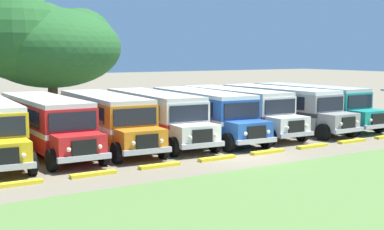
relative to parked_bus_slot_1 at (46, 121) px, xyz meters
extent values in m
plane|color=#84755B|center=(7.84, -6.63, -1.58)|extent=(220.00, 220.00, 0.00)
cube|color=olive|center=(7.84, -13.49, -1.58)|extent=(80.00, 9.15, 0.01)
cube|color=black|center=(-1.74, 0.30, 0.47)|extent=(0.56, 7.99, 0.80)
cube|color=yellow|center=(-3.37, -5.21, -0.56)|extent=(2.29, 1.54, 1.05)
cube|color=black|center=(-3.42, -5.95, -0.53)|extent=(1.10, 0.17, 0.70)
cube|color=#B7B7BC|center=(-3.42, -5.99, -0.96)|extent=(2.41, 0.36, 0.24)
sphere|color=#EAE5C6|center=(-2.73, -6.04, -0.53)|extent=(0.20, 0.20, 0.20)
cylinder|color=black|center=(-2.17, -5.19, -1.08)|extent=(0.34, 1.02, 1.00)
cylinder|color=black|center=(-1.63, 2.99, -1.08)|extent=(0.34, 1.02, 1.00)
cube|color=red|center=(0.00, 0.31, -0.03)|extent=(2.61, 9.23, 2.10)
cube|color=white|center=(0.00, 0.31, -0.20)|extent=(2.64, 9.25, 0.24)
cube|color=black|center=(1.28, 0.59, 0.47)|extent=(0.14, 8.00, 0.80)
cube|color=black|center=(-1.26, 0.62, 0.47)|extent=(0.14, 8.00, 0.80)
cube|color=beige|center=(0.00, 0.31, 1.13)|extent=(2.53, 9.13, 0.22)
cube|color=red|center=(-0.06, -4.99, -0.56)|extent=(2.22, 1.43, 1.05)
cube|color=black|center=(-0.07, -5.73, -0.53)|extent=(1.10, 0.11, 0.70)
cube|color=#B7B7BC|center=(-0.07, -5.77, -0.96)|extent=(2.40, 0.23, 0.24)
cube|color=black|center=(-0.05, -4.32, 0.47)|extent=(2.20, 0.09, 0.84)
cube|color=white|center=(0.06, 4.93, -0.14)|extent=(0.90, 0.07, 1.30)
sphere|color=#EAE5C6|center=(0.63, -5.79, -0.53)|extent=(0.20, 0.20, 0.20)
sphere|color=#EAE5C6|center=(-0.77, -5.77, -0.53)|extent=(0.20, 0.20, 0.20)
cylinder|color=black|center=(1.14, -4.91, -1.08)|extent=(0.29, 1.00, 1.00)
cylinder|color=black|center=(-1.26, -4.88, -1.08)|extent=(0.29, 1.00, 1.00)
cylinder|color=black|center=(1.24, 3.29, -1.08)|extent=(0.29, 1.00, 1.00)
cylinder|color=black|center=(-1.16, 3.32, -1.08)|extent=(0.29, 1.00, 1.00)
cube|color=orange|center=(3.33, 0.27, -0.03)|extent=(3.08, 9.34, 2.10)
cube|color=white|center=(3.33, 0.27, -0.20)|extent=(3.11, 9.36, 0.24)
cube|color=black|center=(4.62, 0.49, 0.47)|extent=(0.55, 7.99, 0.80)
cube|color=black|center=(2.09, 0.65, 0.47)|extent=(0.55, 7.99, 0.80)
cube|color=beige|center=(3.33, 0.27, 1.13)|extent=(2.99, 9.24, 0.22)
cube|color=orange|center=(3.00, -5.02, -0.56)|extent=(2.28, 1.54, 1.05)
cube|color=black|center=(2.95, -5.76, -0.53)|extent=(1.10, 0.17, 0.70)
cube|color=#B7B7BC|center=(2.95, -5.80, -0.96)|extent=(2.41, 0.35, 0.24)
cube|color=black|center=(3.04, -4.35, 0.47)|extent=(2.20, 0.20, 0.84)
cube|color=white|center=(3.63, 4.88, -0.14)|extent=(0.90, 0.12, 1.30)
sphere|color=#EAE5C6|center=(3.64, -5.85, -0.53)|extent=(0.20, 0.20, 0.20)
sphere|color=#EAE5C6|center=(2.25, -5.76, -0.53)|extent=(0.20, 0.20, 0.20)
cylinder|color=black|center=(4.20, -5.00, -1.08)|extent=(0.34, 1.02, 1.00)
cylinder|color=black|center=(1.81, -4.84, -1.08)|extent=(0.34, 1.02, 1.00)
cylinder|color=black|center=(4.72, 3.19, -1.08)|extent=(0.34, 1.02, 1.00)
cylinder|color=black|center=(2.33, 3.34, -1.08)|extent=(0.34, 1.02, 1.00)
cube|color=silver|center=(6.40, 0.25, -0.03)|extent=(3.13, 9.35, 2.10)
cube|color=red|center=(6.40, 0.25, -0.20)|extent=(3.16, 9.37, 0.24)
cube|color=black|center=(7.69, 0.47, 0.47)|extent=(0.59, 7.98, 0.80)
cube|color=black|center=(5.15, 0.64, 0.47)|extent=(0.59, 7.98, 0.80)
cube|color=beige|center=(6.40, 0.25, 1.13)|extent=(3.05, 9.25, 0.22)
cube|color=silver|center=(6.03, -5.03, -0.56)|extent=(2.29, 1.55, 1.05)
cube|color=black|center=(5.98, -5.77, -0.53)|extent=(1.10, 0.18, 0.70)
cube|color=#B7B7BC|center=(5.98, -5.81, -0.96)|extent=(2.41, 0.37, 0.24)
cube|color=black|center=(6.08, -4.36, 0.47)|extent=(2.20, 0.21, 0.84)
cube|color=red|center=(6.72, 4.86, -0.14)|extent=(0.90, 0.12, 1.30)
sphere|color=#EAE5C6|center=(6.67, -5.87, -0.53)|extent=(0.20, 0.20, 0.20)
sphere|color=#EAE5C6|center=(5.28, -5.77, -0.53)|extent=(0.20, 0.20, 0.20)
cylinder|color=black|center=(7.23, -5.02, -1.08)|extent=(0.35, 1.02, 1.00)
cylinder|color=black|center=(4.84, -4.85, -1.08)|extent=(0.35, 1.02, 1.00)
cylinder|color=black|center=(7.80, 3.16, -1.08)|extent=(0.35, 1.02, 1.00)
cylinder|color=black|center=(5.41, 3.33, -1.08)|extent=(0.35, 1.02, 1.00)
cube|color=#23519E|center=(9.50, -0.17, -0.03)|extent=(3.23, 9.37, 2.10)
cube|color=silver|center=(9.50, -0.17, -0.20)|extent=(3.26, 9.39, 0.24)
cube|color=black|center=(10.79, 0.03, 0.47)|extent=(0.68, 7.98, 0.80)
cube|color=black|center=(8.26, 0.23, 0.47)|extent=(0.68, 7.98, 0.80)
cube|color=silver|center=(9.50, -0.17, 1.13)|extent=(3.14, 9.26, 0.22)
cube|color=#23519E|center=(9.08, -5.45, -0.56)|extent=(2.30, 1.57, 1.05)
cube|color=black|center=(9.02, -6.19, -0.53)|extent=(1.10, 0.19, 0.70)
cube|color=#B7B7BC|center=(9.02, -6.23, -0.96)|extent=(2.41, 0.39, 0.24)
cube|color=black|center=(9.13, -4.78, 0.47)|extent=(2.20, 0.24, 0.84)
cube|color=silver|center=(9.87, 4.44, -0.14)|extent=(0.90, 0.13, 1.30)
sphere|color=#EAE5C6|center=(9.71, -6.30, -0.53)|extent=(0.20, 0.20, 0.20)
sphere|color=#EAE5C6|center=(8.32, -6.18, -0.53)|extent=(0.20, 0.20, 0.20)
cylinder|color=black|center=(10.28, -5.45, -1.08)|extent=(0.36, 1.02, 1.00)
cylinder|color=black|center=(7.89, -5.26, -1.08)|extent=(0.36, 1.02, 1.00)
cylinder|color=black|center=(10.94, 2.73, -1.08)|extent=(0.36, 1.02, 1.00)
cylinder|color=black|center=(8.54, 2.92, -1.08)|extent=(0.36, 1.02, 1.00)
cube|color=silver|center=(12.40, 0.37, -0.03)|extent=(2.71, 9.26, 2.10)
cube|color=maroon|center=(12.40, 0.37, -0.20)|extent=(2.74, 9.28, 0.24)
cube|color=black|center=(13.68, 0.64, 0.47)|extent=(0.23, 8.00, 0.80)
cube|color=black|center=(11.14, 0.70, 0.47)|extent=(0.23, 8.00, 0.80)
cube|color=beige|center=(12.40, 0.37, 1.13)|extent=(2.63, 9.15, 0.22)
cube|color=silver|center=(12.28, -4.93, -0.56)|extent=(2.23, 1.45, 1.05)
cube|color=black|center=(12.26, -5.67, -0.53)|extent=(1.10, 0.13, 0.70)
cube|color=#B7B7BC|center=(12.26, -5.71, -0.96)|extent=(2.40, 0.26, 0.24)
cube|color=black|center=(12.29, -4.26, 0.47)|extent=(2.20, 0.11, 0.84)
cube|color=maroon|center=(12.51, 4.99, -0.14)|extent=(0.90, 0.08, 1.30)
sphere|color=#EAE5C6|center=(12.96, -5.73, -0.53)|extent=(0.20, 0.20, 0.20)
sphere|color=#EAE5C6|center=(11.56, -5.70, -0.53)|extent=(0.20, 0.20, 0.20)
cylinder|color=black|center=(13.48, -4.85, -1.08)|extent=(0.30, 1.01, 1.00)
cylinder|color=black|center=(11.08, -4.80, -1.08)|extent=(0.30, 1.01, 1.00)
cylinder|color=black|center=(13.67, 3.34, -1.08)|extent=(0.30, 1.01, 1.00)
cylinder|color=black|center=(11.27, 3.40, -1.08)|extent=(0.30, 1.01, 1.00)
cube|color=#9E9993|center=(15.83, -0.03, -0.03)|extent=(2.74, 9.26, 2.10)
cube|color=#282828|center=(15.83, -0.03, -0.20)|extent=(2.77, 9.28, 0.24)
cube|color=black|center=(17.09, 0.30, 0.47)|extent=(0.25, 8.00, 0.80)
cube|color=black|center=(14.55, 0.24, 0.47)|extent=(0.25, 8.00, 0.80)
cube|color=silver|center=(15.83, -0.03, 1.13)|extent=(2.66, 9.16, 0.22)
cube|color=#9E9993|center=(15.97, -5.33, -0.56)|extent=(2.24, 1.46, 1.05)
cube|color=black|center=(15.99, -6.07, -0.53)|extent=(1.10, 0.13, 0.70)
cube|color=#B7B7BC|center=(15.99, -6.11, -0.96)|extent=(2.40, 0.26, 0.24)
cube|color=black|center=(15.95, -4.66, 0.47)|extent=(2.20, 0.12, 0.84)
cube|color=#282828|center=(15.71, 4.59, -0.14)|extent=(0.90, 0.08, 1.30)
sphere|color=#EAE5C6|center=(16.69, -6.10, -0.53)|extent=(0.20, 0.20, 0.20)
sphere|color=#EAE5C6|center=(15.29, -6.14, -0.53)|extent=(0.20, 0.20, 0.20)
cylinder|color=black|center=(17.16, -5.20, -1.08)|extent=(0.31, 1.01, 1.00)
cylinder|color=black|center=(14.76, -5.26, -1.08)|extent=(0.31, 1.01, 1.00)
cylinder|color=black|center=(16.95, 3.00, -1.08)|extent=(0.31, 1.01, 1.00)
cylinder|color=black|center=(14.55, 2.94, -1.08)|extent=(0.31, 1.01, 1.00)
cube|color=teal|center=(18.87, 0.21, -0.03)|extent=(2.51, 9.20, 2.10)
cube|color=white|center=(18.87, 0.21, -0.20)|extent=(2.54, 9.22, 0.24)
cube|color=black|center=(20.14, 0.51, 0.47)|extent=(0.05, 8.00, 0.80)
cube|color=black|center=(17.60, 0.51, 0.47)|extent=(0.05, 8.00, 0.80)
cube|color=#B2B2B7|center=(18.87, 0.21, 1.13)|extent=(2.43, 9.10, 0.22)
cube|color=teal|center=(18.86, -5.09, -0.56)|extent=(2.20, 1.40, 1.05)
cube|color=black|center=(18.86, -5.83, -0.53)|extent=(1.10, 0.10, 0.70)
cube|color=#B7B7BC|center=(18.86, -5.87, -0.96)|extent=(2.40, 0.20, 0.24)
cube|color=black|center=(18.86, -4.42, 0.47)|extent=(2.20, 0.06, 0.84)
cube|color=white|center=(18.87, 4.83, -0.14)|extent=(0.90, 0.06, 1.30)
sphere|color=#EAE5C6|center=(18.16, -5.88, -0.53)|extent=(0.20, 0.20, 0.20)
cylinder|color=black|center=(20.06, -4.99, -1.08)|extent=(0.28, 1.00, 1.00)
cylinder|color=black|center=(17.66, -4.99, -1.08)|extent=(0.28, 1.00, 1.00)
cylinder|color=black|center=(20.07, 3.21, -1.08)|extent=(0.28, 1.00, 1.00)
cylinder|color=black|center=(17.67, 3.21, -1.08)|extent=(0.28, 1.00, 1.00)
cube|color=yellow|center=(-3.17, -6.61, -1.51)|extent=(2.00, 0.36, 0.15)
cube|color=yellow|center=(-0.02, -6.61, -1.51)|extent=(2.00, 0.36, 0.15)
cube|color=yellow|center=(3.13, -6.61, -1.51)|extent=(2.00, 0.36, 0.15)
cube|color=yellow|center=(6.27, -6.61, -1.51)|extent=(2.00, 0.36, 0.15)
cube|color=yellow|center=(9.42, -6.61, -1.51)|extent=(2.00, 0.36, 0.15)
cube|color=yellow|center=(12.56, -6.61, -1.51)|extent=(2.00, 0.36, 0.15)
cube|color=yellow|center=(15.71, -6.61, -1.51)|extent=(2.00, 0.36, 0.15)
cylinder|color=brown|center=(4.39, 12.91, 0.03)|extent=(0.75, 0.75, 3.23)
ellipsoid|color=#286028|center=(4.39, 12.91, 3.94)|extent=(10.57, 10.38, 6.12)
sphere|color=#286028|center=(6.99, 14.01, 4.19)|extent=(5.91, 5.91, 5.91)
sphere|color=#286028|center=(1.41, 11.98, 4.88)|extent=(6.54, 6.54, 6.54)
sphere|color=#286028|center=(4.39, 15.70, 4.24)|extent=(6.80, 6.80, 6.80)
camera|label=1|loc=(-7.95, -27.12, 3.51)|focal=49.33mm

